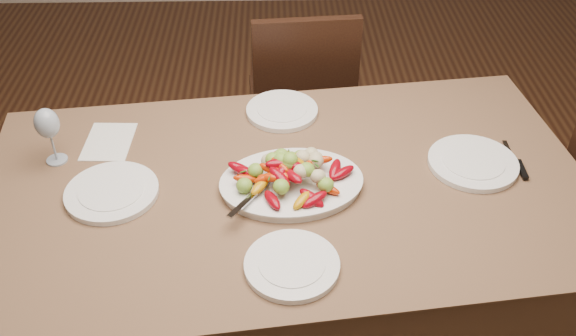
% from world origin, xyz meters
% --- Properties ---
extents(floor, '(6.00, 6.00, 0.00)m').
position_xyz_m(floor, '(0.00, 0.00, 0.00)').
color(floor, '#351D10').
rests_on(floor, ground).
extents(dining_table, '(1.95, 1.25, 0.76)m').
position_xyz_m(dining_table, '(0.13, -0.02, 0.38)').
color(dining_table, brown).
rests_on(dining_table, ground).
extents(chair_far, '(0.45, 0.45, 0.95)m').
position_xyz_m(chair_far, '(0.20, 0.89, 0.47)').
color(chair_far, black).
rests_on(chair_far, ground).
extents(serving_platter, '(0.45, 0.36, 0.02)m').
position_xyz_m(serving_platter, '(0.14, -0.04, 0.77)').
color(serving_platter, white).
rests_on(serving_platter, dining_table).
extents(roasted_vegetables, '(0.37, 0.27, 0.09)m').
position_xyz_m(roasted_vegetables, '(0.14, -0.04, 0.83)').
color(roasted_vegetables, maroon).
rests_on(roasted_vegetables, serving_platter).
extents(serving_spoon, '(0.27, 0.19, 0.03)m').
position_xyz_m(serving_spoon, '(0.08, -0.09, 0.81)').
color(serving_spoon, '#9EA0A8').
rests_on(serving_spoon, serving_platter).
extents(plate_left, '(0.28, 0.28, 0.02)m').
position_xyz_m(plate_left, '(-0.39, -0.06, 0.77)').
color(plate_left, white).
rests_on(plate_left, dining_table).
extents(plate_right, '(0.28, 0.28, 0.02)m').
position_xyz_m(plate_right, '(0.71, 0.05, 0.77)').
color(plate_right, white).
rests_on(plate_right, dining_table).
extents(plate_far, '(0.25, 0.25, 0.02)m').
position_xyz_m(plate_far, '(0.12, 0.36, 0.77)').
color(plate_far, white).
rests_on(plate_far, dining_table).
extents(plate_near, '(0.25, 0.25, 0.02)m').
position_xyz_m(plate_near, '(0.13, -0.36, 0.77)').
color(plate_near, white).
rests_on(plate_near, dining_table).
extents(wine_glass, '(0.08, 0.08, 0.20)m').
position_xyz_m(wine_glass, '(-0.60, 0.11, 0.86)').
color(wine_glass, '#8C99A5').
rests_on(wine_glass, dining_table).
extents(menu_card, '(0.16, 0.22, 0.00)m').
position_xyz_m(menu_card, '(-0.46, 0.21, 0.76)').
color(menu_card, silver).
rests_on(menu_card, dining_table).
extents(table_knife, '(0.02, 0.20, 0.01)m').
position_xyz_m(table_knife, '(0.85, 0.06, 0.76)').
color(table_knife, '#9EA0A8').
rests_on(table_knife, dining_table).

